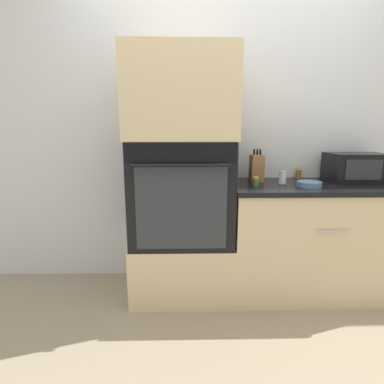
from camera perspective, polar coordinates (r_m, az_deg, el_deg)
ground_plane at (r=2.32m, az=8.22°, el=-21.63°), size 12.00×12.00×0.00m
wall_back at (r=2.56m, az=6.76°, el=11.22°), size 8.00×0.05×2.50m
oven_cabinet_base at (r=2.44m, az=-1.85°, el=-13.67°), size 0.76×0.60×0.44m
wall_oven at (r=2.25m, az=-1.96°, el=0.19°), size 0.73×0.64×0.75m
oven_cabinet_upper at (r=2.22m, az=-2.08°, el=17.72°), size 0.76×0.60×0.61m
counter_unit at (r=2.56m, az=21.85°, el=-8.17°), size 1.30×0.63×0.87m
microwave at (r=2.69m, az=28.81°, el=4.13°), size 0.44×0.29×0.22m
knife_block at (r=2.42m, az=12.20°, el=4.51°), size 0.10×0.13×0.25m
bowl at (r=2.31m, az=21.42°, el=1.42°), size 0.17×0.17×0.04m
condiment_jar_near at (r=2.36m, az=16.89°, el=2.63°), size 0.05×0.05×0.10m
condiment_jar_mid at (r=2.66m, az=19.63°, el=3.39°), size 0.05×0.05×0.09m
condiment_jar_far at (r=2.22m, az=12.00°, el=1.98°), size 0.04×0.04×0.07m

